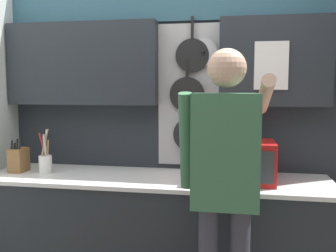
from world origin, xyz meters
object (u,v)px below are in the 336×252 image
(knife_block, at_px, (19,160))
(utensil_crock, at_px, (45,161))
(person, at_px, (225,173))
(microwave, at_px, (238,161))

(knife_block, xyz_separation_m, utensil_crock, (0.23, 0.00, -0.00))
(knife_block, relative_size, person, 0.15)
(microwave, relative_size, person, 0.29)
(utensil_crock, bearing_deg, microwave, -0.14)
(utensil_crock, bearing_deg, knife_block, -179.30)
(knife_block, height_order, utensil_crock, utensil_crock)
(microwave, distance_m, knife_block, 1.71)
(utensil_crock, distance_m, person, 1.51)
(microwave, xyz_separation_m, knife_block, (-1.71, 0.00, -0.05))
(microwave, relative_size, knife_block, 1.90)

